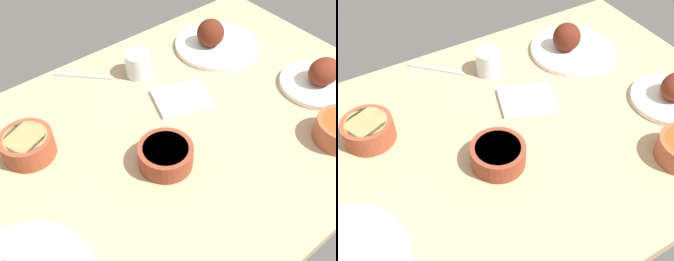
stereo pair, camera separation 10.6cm
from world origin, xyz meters
TOP-DOWN VIEW (x-y plane):
  - dining_table at (0.00, 0.00)cm, footprint 140.00×90.00cm
  - plate_far_side at (-37.63, -22.22)cm, footprint 27.94×27.94cm
  - plate_center_main at (-48.54, 12.23)cm, footprint 22.06×22.06cm
  - bowl_pasta at (31.56, -17.16)cm, footprint 13.32×13.32cm
  - bowl_potatoes at (6.32, 6.95)cm, footprint 13.85×13.85cm
  - water_tumbler at (-9.24, -26.53)cm, footprint 7.94×7.94cm
  - folded_napkin at (-12.16, -8.79)cm, footprint 18.84×16.69cm
  - fork_loose at (4.97, -35.82)cm, footprint 13.71×13.75cm

SIDE VIEW (x-z plane):
  - dining_table at x=0.00cm, z-range 0.00..4.00cm
  - fork_loose at x=4.97cm, z-range 4.00..4.80cm
  - folded_napkin at x=-12.16cm, z-range 4.00..5.20cm
  - plate_far_side at x=-37.63cm, z-range 1.46..11.94cm
  - plate_center_main at x=-48.54cm, z-range 2.29..11.56cm
  - bowl_potatoes at x=6.32cm, z-range 4.25..10.04cm
  - bowl_pasta at x=31.56cm, z-range 4.26..10.68cm
  - water_tumbler at x=-9.24cm, z-range 4.00..11.63cm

